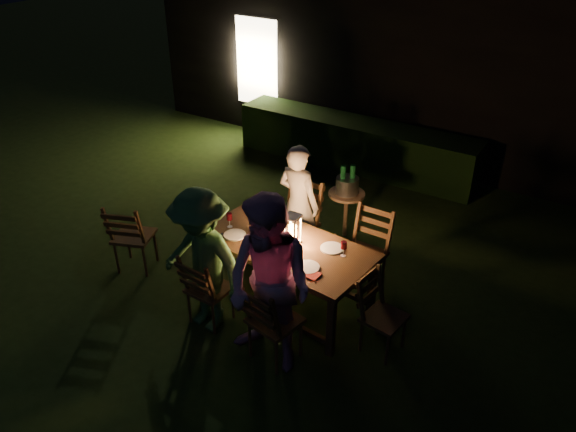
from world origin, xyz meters
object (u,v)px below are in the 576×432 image
Objects in this scene: chair_end at (381,328)px; side_table at (346,198)px; chair_far_left at (296,237)px; lantern at (293,231)px; person_opp_right at (270,286)px; bottle_bucket_a at (343,182)px; ice_bucket at (347,185)px; chair_far_right at (364,266)px; person_opp_left at (202,261)px; chair_near_right at (274,334)px; person_house_side at (298,204)px; bottle_bucket_b at (352,182)px; bottle_table at (268,225)px; chair_near_left at (210,300)px; dining_table at (286,250)px; chair_spare at (135,248)px.

chair_end reaches higher than side_table.
lantern is at bearing 121.44° from chair_far_left.
bottle_bucket_a is at bearing 107.49° from person_opp_right.
chair_far_right is at bearing -52.44° from ice_bucket.
bottle_bucket_a is at bearing 97.53° from lantern.
person_opp_right is at bearing -70.92° from lantern.
person_opp_left is at bearing 53.26° from chair_far_right.
chair_near_right is 1.89m from person_house_side.
lantern is 0.53× the size of side_table.
chair_far_left is 3.40× the size of bottle_bucket_b.
chair_end is 3.20× the size of bottle_table.
person_house_side is 2.38× the size of side_table.
chair_near_left is 1.43× the size of side_table.
chair_near_right is (0.37, -0.81, -0.41)m from dining_table.
chair_spare is at bearing 25.04° from chair_far_right.
bottle_bucket_b is at bearing 80.64° from chair_near_left.
side_table is at bearing 26.84° from chair_spare.
person_house_side is at bearing 124.40° from chair_near_right.
person_house_side reaches higher than bottle_bucket_a.
side_table is (-0.47, 2.52, -0.35)m from person_opp_right.
chair_near_right is 2.53m from bottle_bucket_a.
chair_end is 1.95m from person_opp_left.
ice_bucket is at bearing -141.34° from bottle_bucket_b.
ice_bucket is at bearing 95.59° from lantern.
person_opp_right is at bearing -7.22° from chair_near_left.
dining_table reaches higher than side_table.
bottle_table reaches higher than bottle_bucket_a.
chair_near_left is 1.67m from person_house_side.
chair_far_right is 0.63× the size of person_opp_left.
chair_end is 1.63m from bottle_table.
person_opp_right is 2.53m from bottle_bucket_a.
chair_spare is 3.13× the size of bottle_bucket_a.
chair_near_right is 3.18× the size of bottle_bucket_b.
lantern is (0.58, 0.77, 0.67)m from chair_near_left.
person_opp_left is at bearing -62.29° from chair_end.
chair_far_left is 2.00m from chair_spare.
chair_far_left reaches higher than side_table.
chair_far_left is at bearing -107.80° from side_table.
bottle_table is 1.68m from side_table.
person_house_side is at bearing 86.05° from chair_near_left.
person_opp_right is at bearing -0.00° from person_opp_left.
chair_far_right is at bearing 49.76° from lantern.
lantern reaches higher than chair_end.
ice_bucket reaches higher than side_table.
lantern is (2.00, 0.48, 0.66)m from chair_spare.
person_opp_left is 2.42m from bottle_bucket_a.
chair_near_left is at bearing 86.78° from chair_far_left.
lantern is 1.09× the size of bottle_bucket_b.
ice_bucket is (0.15, 1.63, -0.17)m from bottle_table.
chair_end is 1.37× the size of side_table.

